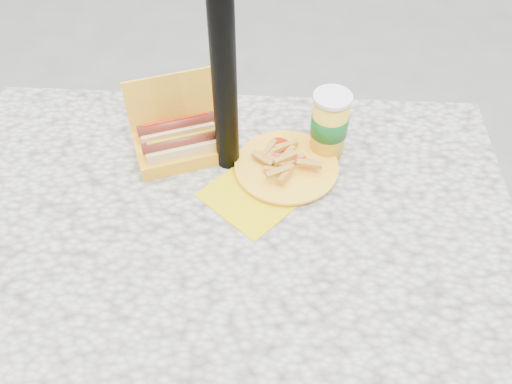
# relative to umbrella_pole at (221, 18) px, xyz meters

# --- Properties ---
(ground) EXTENTS (60.00, 60.00, 0.00)m
(ground) POSITION_rel_umbrella_pole_xyz_m (0.00, -0.16, -1.10)
(ground) COLOR slate
(picnic_table) EXTENTS (1.20, 0.80, 0.75)m
(picnic_table) POSITION_rel_umbrella_pole_xyz_m (0.00, -0.16, -0.46)
(picnic_table) COLOR beige
(picnic_table) RESTS_ON ground
(umbrella_pole) EXTENTS (0.05, 0.05, 2.20)m
(umbrella_pole) POSITION_rel_umbrella_pole_xyz_m (0.00, 0.00, 0.00)
(umbrella_pole) COLOR black
(umbrella_pole) RESTS_ON ground
(hotdog_box) EXTENTS (0.24, 0.20, 0.16)m
(hotdog_box) POSITION_rel_umbrella_pole_xyz_m (-0.11, 0.03, -0.31)
(hotdog_box) COLOR yellow
(hotdog_box) RESTS_ON picnic_table
(fries_plate) EXTENTS (0.31, 0.32, 0.05)m
(fries_plate) POSITION_rel_umbrella_pole_xyz_m (0.12, -0.02, -0.34)
(fries_plate) COLOR #E3C505
(fries_plate) RESTS_ON picnic_table
(soda_cup) EXTENTS (0.08, 0.08, 0.16)m
(soda_cup) POSITION_rel_umbrella_pole_xyz_m (0.22, 0.05, -0.27)
(soda_cup) COLOR yellow
(soda_cup) RESTS_ON picnic_table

